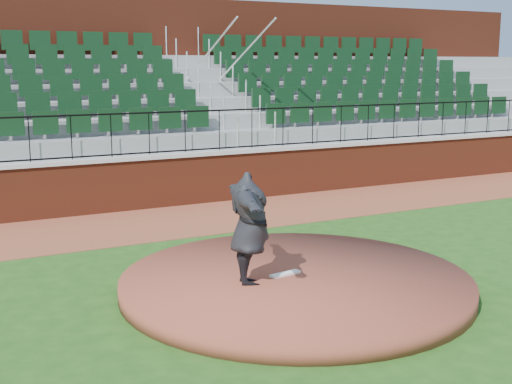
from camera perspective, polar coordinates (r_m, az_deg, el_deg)
ground at (r=10.76m, az=3.75°, el=-8.14°), size 90.00×90.00×0.00m
warning_track at (r=15.44m, az=-6.74°, el=-2.35°), size 34.00×3.20×0.01m
field_wall at (r=16.80m, az=-8.75°, el=0.73°), size 34.00×0.35×1.20m
wall_cap at (r=16.70m, az=-8.81°, el=2.92°), size 34.00×0.45×0.10m
wall_railing at (r=16.64m, az=-8.87°, el=4.80°), size 34.00×0.05×1.00m
seating_stands at (r=19.19m, az=-11.57°, el=6.97°), size 34.00×5.10×4.60m
concourse_wall at (r=21.87m, az=-13.70°, el=8.49°), size 34.00×0.50×5.50m
pitchers_mound at (r=10.67m, az=3.31°, el=-7.59°), size 5.38×5.38×0.25m
pitching_rubber at (r=10.65m, az=2.44°, el=-6.81°), size 0.54×0.21×0.03m
pitcher at (r=10.02m, az=-0.54°, el=-3.03°), size 1.13×2.14×1.68m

